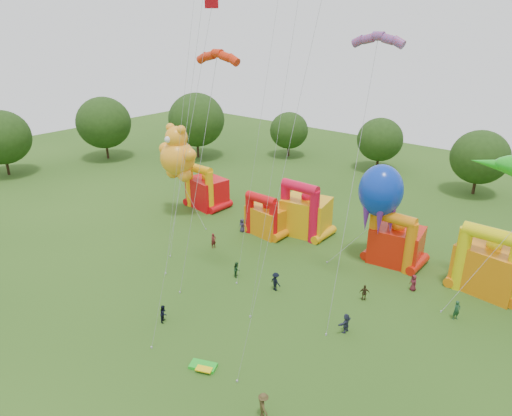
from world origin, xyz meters
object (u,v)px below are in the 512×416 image
Objects in this scene: octopus_kite at (370,211)px; spectator_4 at (364,293)px; teddy_bear_kite at (182,168)px; spectator_0 at (242,225)px; gecko_kite at (506,236)px; bouncy_castle_0 at (206,190)px; bouncy_castle_2 at (305,213)px.

octopus_kite is 9.28m from spectator_4.
octopus_kite is 6.81× the size of spectator_4.
teddy_bear_kite reaches higher than spectator_4.
spectator_0 is at bearing 8.15° from teddy_bear_kite.
bouncy_castle_0 is at bearing 179.95° from gecko_kite.
gecko_kite is 1.27× the size of octopus_kite.
gecko_kite is 8.14× the size of spectator_0.
teddy_bear_kite is at bearing -159.05° from bouncy_castle_2.
teddy_bear_kite is 37.08m from gecko_kite.
bouncy_castle_0 is 0.58× the size of octopus_kite.
spectator_0 is at bearing -143.61° from bouncy_castle_2.
gecko_kite is 28.58m from spectator_0.
gecko_kite reaches higher than spectator_0.
gecko_kite is (37.11, -0.03, 4.44)m from bouncy_castle_0.
bouncy_castle_0 is 37.37m from gecko_kite.
spectator_0 is at bearing -168.41° from octopus_kite.
spectator_0 is 1.06× the size of spectator_4.
bouncy_castle_2 reaches higher than spectator_0.
octopus_kite reaches higher than spectator_4.
teddy_bear_kite is 1.13× the size of octopus_kite.
teddy_bear_kite is 7.27× the size of spectator_0.
spectator_0 reaches higher than spectator_4.
gecko_kite is 12.75m from octopus_kite.
octopus_kite is at bearing -95.64° from spectator_4.
bouncy_castle_0 is at bearing 158.32° from spectator_0.
bouncy_castle_0 is 3.98× the size of spectator_4.
bouncy_castle_0 is 15.52m from bouncy_castle_2.
spectator_0 is at bearing -43.92° from spectator_4.
octopus_kite is 16.15m from spectator_0.
spectator_4 is at bearing -143.04° from gecko_kite.
gecko_kite is 8.64× the size of spectator_4.
teddy_bear_kite reaches higher than spectator_0.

